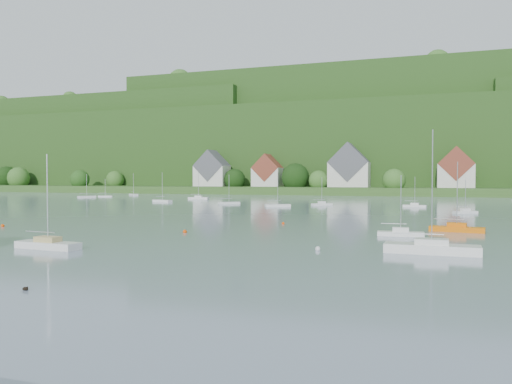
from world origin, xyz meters
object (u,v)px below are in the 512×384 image
near_sailboat_3 (401,233)px  near_sailboat_5 (457,228)px  near_sailboat_4 (432,248)px  near_sailboat_2 (48,244)px

near_sailboat_3 → near_sailboat_5: 9.53m
near_sailboat_3 → near_sailboat_4: bearing=-78.9°
near_sailboat_2 → near_sailboat_3: (31.41, 21.38, -0.06)m
near_sailboat_5 → near_sailboat_2: bearing=-134.5°
near_sailboat_2 → near_sailboat_4: (34.61, 8.39, 0.06)m
near_sailboat_3 → near_sailboat_5: near_sailboat_5 is taller
near_sailboat_2 → near_sailboat_5: bearing=41.1°
near_sailboat_4 → near_sailboat_5: 20.26m
near_sailboat_3 → near_sailboat_4: near_sailboat_4 is taller
near_sailboat_3 → near_sailboat_2: bearing=-148.5°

